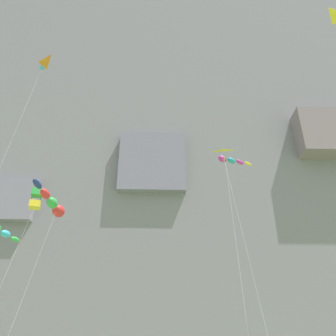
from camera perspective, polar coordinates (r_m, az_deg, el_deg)
name	(u,v)px	position (r m, az deg, el deg)	size (l,w,h in m)	color
cliff_face	(154,152)	(67.08, -2.22, 2.52)	(180.00, 26.10, 77.53)	gray
kite_windsock_high_center	(53,204)	(28.88, -17.77, -5.39)	(2.63, 6.19, 15.02)	red
kite_windsock_mid_right	(231,161)	(32.21, 9.86, 1.09)	(3.60, 7.58, 20.13)	#CC3399
kite_delta_high_right	(225,159)	(26.71, 9.01, 1.39)	(2.39, 3.48, 17.57)	yellow
kite_delta_high_left	(336,35)	(30.85, 25.02, 18.54)	(3.73, 3.65, 25.96)	yellow
kite_delta_front_field	(35,71)	(38.01, -20.24, 14.14)	(2.52, 4.16, 29.53)	orange
kite_box_low_center	(36,199)	(36.58, -20.17, -4.62)	(2.02, 5.30, 18.64)	green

